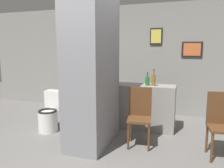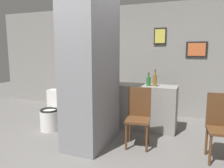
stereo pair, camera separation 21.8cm
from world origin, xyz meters
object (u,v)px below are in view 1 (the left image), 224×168
(chair_near_pillar, at_px, (140,114))
(bottle_tall, at_px, (154,80))
(toilet, at_px, (50,114))
(bicycle, at_px, (95,104))
(chair_by_doorway, at_px, (221,122))

(chair_near_pillar, bearing_deg, bottle_tall, 73.45)
(toilet, height_order, chair_near_pillar, chair_near_pillar)
(chair_near_pillar, height_order, bicycle, chair_near_pillar)
(toilet, xyz_separation_m, bottle_tall, (1.88, 0.63, 0.67))
(bicycle, bearing_deg, chair_near_pillar, -38.72)
(chair_near_pillar, relative_size, chair_by_doorway, 1.00)
(chair_near_pillar, bearing_deg, chair_by_doorway, -9.13)
(bicycle, bearing_deg, bottle_tall, -10.26)
(chair_near_pillar, relative_size, bicycle, 0.55)
(toilet, bearing_deg, bicycle, 56.21)
(bicycle, height_order, bottle_tall, bottle_tall)
(chair_by_doorway, xyz_separation_m, bottle_tall, (-1.08, 0.74, 0.48))
(chair_near_pillar, bearing_deg, bicycle, 133.28)
(toilet, distance_m, chair_by_doorway, 2.97)
(chair_by_doorway, distance_m, bicycle, 2.58)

